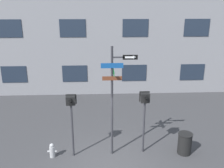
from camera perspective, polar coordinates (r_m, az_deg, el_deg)
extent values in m
plane|color=#38383A|center=(10.24, -0.65, -17.71)|extent=(60.00, 60.00, 0.00)
cube|color=#1E2838|center=(17.75, -21.46, 2.05)|extent=(1.66, 0.03, 1.12)
cube|color=#1E2838|center=(16.89, -8.49, 2.36)|extent=(1.66, 0.03, 1.12)
cube|color=#1E2838|center=(16.96, 5.09, 2.55)|extent=(1.66, 0.03, 1.12)
cube|color=#1E2838|center=(17.94, 17.86, 2.61)|extent=(1.66, 0.03, 1.12)
cube|color=#1E2838|center=(17.24, -22.60, 11.63)|extent=(1.66, 0.03, 1.12)
cube|color=#1E2838|center=(16.35, -8.98, 12.48)|extent=(1.66, 0.03, 1.12)
cube|color=#1E2838|center=(16.43, 5.38, 12.64)|extent=(1.66, 0.03, 1.12)
cube|color=#1E2838|center=(17.44, 18.81, 12.09)|extent=(1.66, 0.03, 1.12)
cylinder|color=#2D2D33|center=(9.76, 0.00, -4.47)|extent=(0.09, 0.09, 4.49)
cube|color=#2D2D33|center=(9.24, 2.10, 6.13)|extent=(0.67, 0.05, 0.05)
cube|color=#14478C|center=(9.23, 0.02, 4.22)|extent=(0.84, 0.02, 0.19)
cube|color=#196B2D|center=(9.35, 0.37, 2.81)|extent=(0.02, 0.81, 0.18)
cube|color=brown|center=(9.36, 0.02, 1.30)|extent=(0.74, 0.02, 0.16)
cube|color=black|center=(9.26, 4.20, 6.12)|extent=(0.56, 0.02, 0.18)
cube|color=white|center=(9.25, 3.96, 6.11)|extent=(0.32, 0.01, 0.07)
cone|color=white|center=(9.27, 5.19, 6.11)|extent=(0.10, 0.14, 0.14)
cylinder|color=#2D2D33|center=(10.24, -9.02, -10.51)|extent=(0.08, 0.08, 2.26)
cube|color=black|center=(9.69, -9.40, -3.73)|extent=(0.35, 0.26, 0.34)
cube|color=black|center=(9.82, -9.31, -3.43)|extent=(0.41, 0.02, 0.40)
cylinder|color=black|center=(9.49, -9.54, -3.72)|extent=(0.12, 0.12, 0.12)
cylinder|color=black|center=(9.54, -9.50, -4.57)|extent=(0.12, 0.12, 0.12)
cylinder|color=#EA4C14|center=(9.54, -9.51, -3.60)|extent=(0.09, 0.01, 0.09)
cylinder|color=#2D2D33|center=(10.45, 7.26, -9.84)|extent=(0.08, 0.08, 2.25)
cube|color=black|center=(9.91, 7.55, -3.11)|extent=(0.35, 0.26, 0.37)
cube|color=black|center=(10.04, 7.42, -2.83)|extent=(0.41, 0.02, 0.43)
cylinder|color=black|center=(9.71, 7.77, -3.05)|extent=(0.13, 0.12, 0.13)
cylinder|color=black|center=(9.77, 7.73, -3.97)|extent=(0.13, 0.12, 0.13)
cylinder|color=silver|center=(9.76, 7.71, -2.94)|extent=(0.10, 0.01, 0.10)
cylinder|color=#A5A5A8|center=(10.76, -13.51, -14.84)|extent=(0.21, 0.21, 0.47)
sphere|color=#A5A5A8|center=(10.61, -13.63, -13.52)|extent=(0.18, 0.18, 0.18)
cylinder|color=#A5A5A8|center=(10.77, -14.30, -14.71)|extent=(0.08, 0.07, 0.07)
cylinder|color=#A5A5A8|center=(10.72, -12.74, -14.76)|extent=(0.08, 0.07, 0.07)
cylinder|color=black|center=(11.02, 16.27, -12.99)|extent=(0.56, 0.56, 0.87)
cylinder|color=black|center=(10.80, 16.48, -10.92)|extent=(0.59, 0.59, 0.04)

